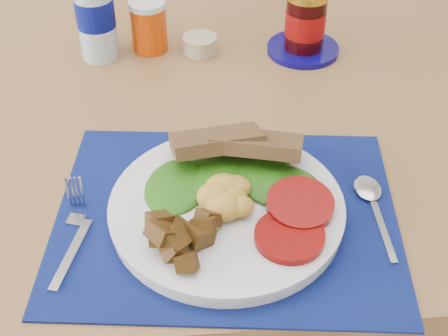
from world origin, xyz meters
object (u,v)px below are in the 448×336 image
juice_glass (149,27)px  chair_far (199,3)px  water_bottle (94,4)px  jam_on_saucer (305,26)px  breakfast_plate (222,206)px

juice_glass → chair_far: bearing=76.7°
water_bottle → jam_on_saucer: 0.39m
water_bottle → juice_glass: bearing=11.2°
juice_glass → jam_on_saucer: jam_on_saucer is taller
juice_glass → jam_on_saucer: 0.29m
chair_far → juice_glass: bearing=73.6°
chair_far → breakfast_plate: size_ratio=3.79×
chair_far → water_bottle: size_ratio=4.94×
breakfast_plate → juice_glass: bearing=102.4°
breakfast_plate → juice_glass: juice_glass is taller
chair_far → breakfast_plate: (-0.02, -0.97, 0.18)m
breakfast_plate → jam_on_saucer: bearing=66.7°
jam_on_saucer → breakfast_plate: bearing=-113.8°
water_bottle → jam_on_saucer: bearing=-2.5°
juice_glass → jam_on_saucer: (0.29, -0.04, 0.01)m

